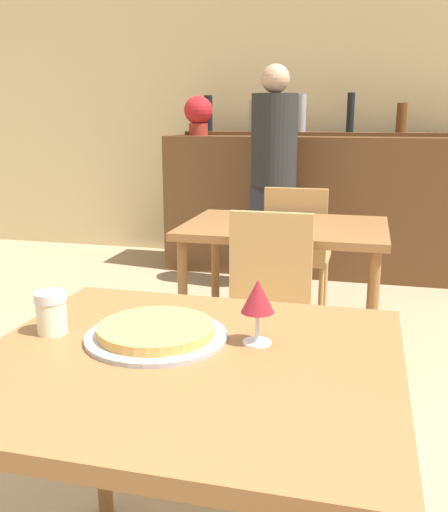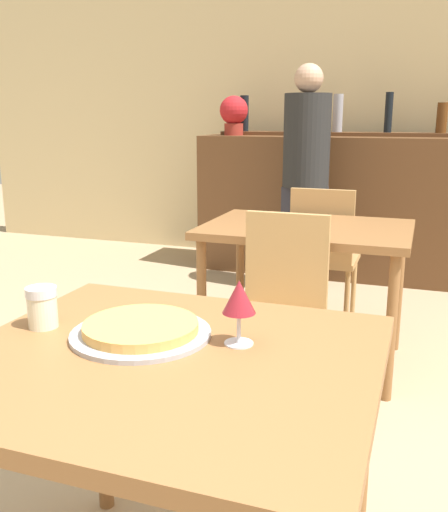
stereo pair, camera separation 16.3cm
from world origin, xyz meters
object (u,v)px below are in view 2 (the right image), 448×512
object	(u,v)px
pizza_tray	(141,330)
cheese_shaker	(42,307)
potted_plant	(234,113)
person_standing	(306,172)
chair_far_side_front	(280,302)
wine_glass	(239,299)
chair_far_side_back	(323,249)

from	to	relation	value
pizza_tray	cheese_shaker	size ratio (longest dim) A/B	3.26
cheese_shaker	potted_plant	xyz separation A→B (m)	(-0.68, 3.56, 0.50)
pizza_tray	cheese_shaker	bearing A→B (deg)	-174.12
person_standing	chair_far_side_front	bearing A→B (deg)	-81.45
wine_glass	potted_plant	world-z (taller)	potted_plant
person_standing	cheese_shaker	bearing A→B (deg)	-91.15
chair_far_side_back	cheese_shaker	xyz separation A→B (m)	(-0.34, -2.30, 0.33)
person_standing	wine_glass	xyz separation A→B (m)	(0.45, -2.97, -0.01)
potted_plant	pizza_tray	bearing A→B (deg)	-75.02
pizza_tray	person_standing	size ratio (longest dim) A/B	0.21
chair_far_side_front	person_standing	bearing A→B (deg)	98.55
cheese_shaker	person_standing	world-z (taller)	person_standing
chair_far_side_back	person_standing	world-z (taller)	person_standing
person_standing	pizza_tray	bearing A→B (deg)	-86.07
person_standing	wine_glass	distance (m)	3.01
pizza_tray	wine_glass	xyz separation A→B (m)	(0.24, 0.03, 0.10)
cheese_shaker	pizza_tray	bearing A→B (deg)	5.88
pizza_tray	wine_glass	distance (m)	0.26
chair_far_side_back	person_standing	distance (m)	0.88
chair_far_side_front	person_standing	size ratio (longest dim) A/B	0.53
chair_far_side_front	potted_plant	size ratio (longest dim) A/B	2.71
chair_far_side_front	chair_far_side_back	bearing A→B (deg)	90.00
chair_far_side_front	cheese_shaker	bearing A→B (deg)	-105.67
pizza_tray	potted_plant	world-z (taller)	potted_plant
person_standing	chair_far_side_back	bearing A→B (deg)	-69.51
wine_glass	potted_plant	size ratio (longest dim) A/B	0.48
pizza_tray	chair_far_side_back	bearing A→B (deg)	88.25
person_standing	wine_glass	bearing A→B (deg)	-81.38
chair_far_side_front	potted_plant	world-z (taller)	potted_plant
chair_far_side_front	wine_glass	world-z (taller)	wine_glass
chair_far_side_front	cheese_shaker	distance (m)	1.29
pizza_tray	cheese_shaker	xyz separation A→B (m)	(-0.27, -0.03, 0.04)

